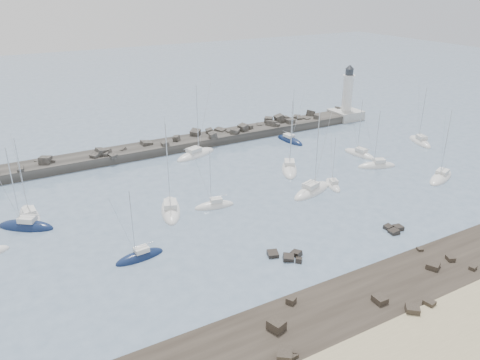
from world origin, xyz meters
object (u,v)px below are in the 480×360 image
object	(u,v)px
sailboat_7	(312,191)
sailboat_13	(26,227)
sailboat_14	(333,185)
sailboat_11	(441,178)
sailboat_3	(171,210)
sailboat_2	(140,257)
sailboat_5	(214,206)
sailboat_9	(377,166)
sailboat_12	(420,142)
sailboat_4	(196,155)
sailboat_10	(360,155)
sailboat_8	(290,141)
sailboat_1	(30,217)
lighthouse	(346,107)
sailboat_6	(289,170)

from	to	relation	value
sailboat_7	sailboat_13	size ratio (longest dim) A/B	1.12
sailboat_14	sailboat_11	bearing A→B (deg)	-19.67
sailboat_13	sailboat_3	bearing A→B (deg)	-15.04
sailboat_13	sailboat_7	bearing A→B (deg)	-13.49
sailboat_2	sailboat_7	world-z (taller)	sailboat_7
sailboat_5	sailboat_11	size ratio (longest dim) A/B	0.76
sailboat_11	sailboat_13	distance (m)	70.74
sailboat_5	sailboat_14	xyz separation A→B (m)	(21.83, -2.94, -0.01)
sailboat_7	sailboat_9	distance (m)	18.46
sailboat_14	sailboat_7	bearing A→B (deg)	-177.59
sailboat_12	sailboat_13	xyz separation A→B (m)	(-81.27, 1.47, -0.00)
sailboat_11	sailboat_13	xyz separation A→B (m)	(-68.57, 17.39, 0.03)
sailboat_5	sailboat_9	size ratio (longest dim) A/B	0.87
sailboat_4	sailboat_14	distance (m)	29.78
sailboat_10	sailboat_11	size ratio (longest dim) A/B	0.88
sailboat_8	sailboat_14	size ratio (longest dim) A/B	1.32
sailboat_1	sailboat_12	world-z (taller)	sailboat_1
lighthouse	sailboat_9	xyz separation A→B (m)	(-17.25, -29.04, -2.95)
sailboat_3	sailboat_12	size ratio (longest dim) A/B	1.14
sailboat_2	sailboat_12	distance (m)	70.77
lighthouse	sailboat_5	world-z (taller)	lighthouse
sailboat_1	sailboat_5	world-z (taller)	sailboat_1
sailboat_8	sailboat_13	distance (m)	58.33
sailboat_1	sailboat_8	xyz separation A→B (m)	(55.78, 10.62, -0.01)
sailboat_8	sailboat_7	bearing A→B (deg)	-117.01
sailboat_3	sailboat_13	world-z (taller)	sailboat_3
sailboat_6	sailboat_10	distance (m)	17.43
sailboat_11	sailboat_13	world-z (taller)	sailboat_11
sailboat_8	sailboat_11	bearing A→B (deg)	-69.11
sailboat_7	sailboat_3	bearing A→B (deg)	167.87
lighthouse	sailboat_2	world-z (taller)	lighthouse
sailboat_5	sailboat_12	xyz separation A→B (m)	(54.05, 6.00, 0.02)
sailboat_5	sailboat_8	bearing A→B (deg)	35.73
sailboat_2	sailboat_3	xyz separation A→B (m)	(8.49, 10.54, 0.02)
sailboat_4	sailboat_10	bearing A→B (deg)	-28.75
sailboat_1	sailboat_12	size ratio (longest dim) A/B	1.02
sailboat_9	sailboat_11	xyz separation A→B (m)	(6.11, -9.98, -0.02)
sailboat_3	sailboat_13	bearing A→B (deg)	164.96
sailboat_3	sailboat_11	size ratio (longest dim) A/B	1.09
sailboat_7	sailboat_11	distance (m)	25.22
sailboat_12	sailboat_13	bearing A→B (deg)	178.96
sailboat_10	sailboat_4	bearing A→B (deg)	151.25
sailboat_10	sailboat_12	bearing A→B (deg)	-1.99
lighthouse	sailboat_6	bearing A→B (deg)	-146.18
sailboat_1	sailboat_9	world-z (taller)	sailboat_1
sailboat_2	sailboat_7	xyz separation A→B (m)	(32.26, 5.44, 0.02)
sailboat_2	sailboat_5	world-z (taller)	sailboat_2
sailboat_9	sailboat_12	xyz separation A→B (m)	(18.81, 5.94, 0.01)
sailboat_1	sailboat_12	distance (m)	80.49
sailboat_11	sailboat_13	bearing A→B (deg)	165.77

